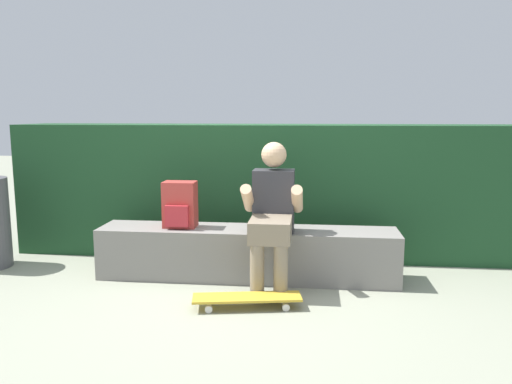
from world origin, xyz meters
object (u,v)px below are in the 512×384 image
Objects in this scene: person_skater at (272,211)px; backpack_on_bench at (180,205)px; bench_main at (247,253)px; skateboard_near_person at (247,298)px.

person_skater is 2.97× the size of backpack_on_bench.
bench_main is 0.52m from person_skater.
backpack_on_bench is at bearing -179.08° from bench_main.
backpack_on_bench reaches higher than skateboard_near_person.
skateboard_near_person is (0.09, -0.69, -0.14)m from bench_main.
person_skater is 0.76m from skateboard_near_person.
bench_main reaches higher than skateboard_near_person.
skateboard_near_person is at bearing -82.94° from bench_main.
person_skater reaches higher than bench_main.
person_skater reaches higher than backpack_on_bench.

